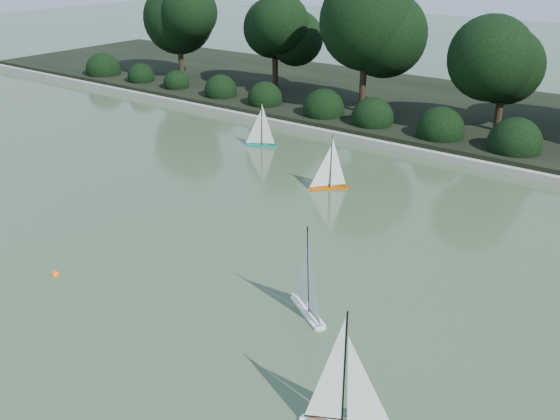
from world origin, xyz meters
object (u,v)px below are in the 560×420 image
object	(u,v)px
sailboat_white_b	(355,411)
sailboat_teal	(258,138)
sailboat_white_a	(305,296)
race_buoy	(55,275)
sailboat_orange	(325,180)

from	to	relation	value
sailboat_white_b	sailboat_teal	bearing A→B (deg)	134.48
sailboat_white_a	sailboat_white_b	size ratio (longest dim) A/B	0.95
sailboat_white_a	race_buoy	size ratio (longest dim) A/B	10.70
sailboat_teal	sailboat_white_a	bearing A→B (deg)	-46.40
sailboat_white_b	sailboat_orange	bearing A→B (deg)	125.50
sailboat_teal	sailboat_white_b	bearing A→B (deg)	-45.52
sailboat_teal	race_buoy	xyz separation A→B (m)	(1.70, -7.58, -0.21)
sailboat_white_a	sailboat_teal	bearing A→B (deg)	133.60
sailboat_white_b	sailboat_orange	world-z (taller)	sailboat_white_b
sailboat_white_a	sailboat_orange	size ratio (longest dim) A/B	1.16
sailboat_white_a	sailboat_teal	size ratio (longest dim) A/B	1.17
sailboat_white_b	sailboat_orange	size ratio (longest dim) A/B	1.22
sailboat_white_b	race_buoy	distance (m)	5.83
sailboat_orange	race_buoy	world-z (taller)	sailboat_orange
sailboat_orange	race_buoy	bearing A→B (deg)	-103.96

